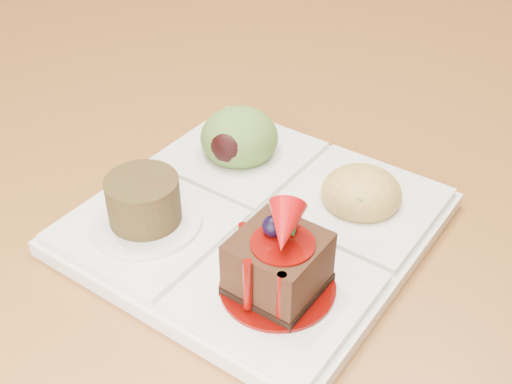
% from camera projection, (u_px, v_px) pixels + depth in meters
% --- Properties ---
extents(ground, '(6.00, 6.00, 0.00)m').
position_uv_depth(ground, '(301.00, 275.00, 1.49)').
color(ground, brown).
extents(sampler_plate, '(0.27, 0.27, 0.09)m').
position_uv_depth(sampler_plate, '(257.00, 208.00, 0.46)').
color(sampler_plate, white).
rests_on(sampler_plate, dining_table).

